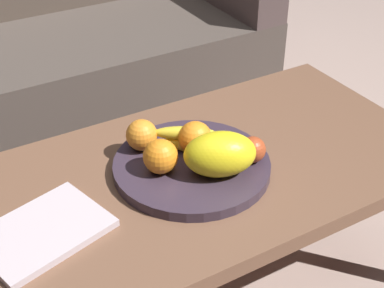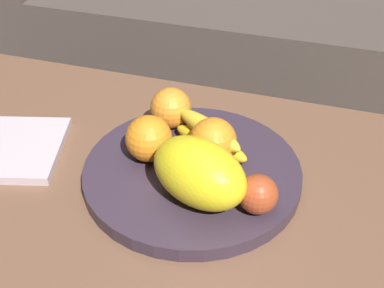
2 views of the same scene
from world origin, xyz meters
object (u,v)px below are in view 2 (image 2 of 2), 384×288
at_px(fruit_bowl, 192,174).
at_px(melon_large_front, 199,173).
at_px(coffee_table, 173,194).
at_px(apple_front, 258,194).
at_px(orange_right, 171,108).
at_px(banana_bunch, 210,142).
at_px(orange_front, 213,141).
at_px(orange_left, 149,138).
at_px(couch, 274,11).

relative_size(fruit_bowl, melon_large_front, 2.26).
distance_m(coffee_table, apple_front, 0.20).
bearing_deg(orange_right, banana_bunch, -34.38).
bearing_deg(coffee_table, apple_front, -22.75).
xyz_separation_m(apple_front, banana_bunch, (-0.11, 0.11, -0.00)).
relative_size(orange_front, orange_left, 1.00).
distance_m(orange_right, banana_bunch, 0.11).
bearing_deg(banana_bunch, couch, 93.21).
distance_m(fruit_bowl, orange_front, 0.07).
distance_m(couch, orange_right, 0.98).
height_order(orange_front, banana_bunch, orange_front).
relative_size(couch, orange_front, 21.41).
distance_m(coffee_table, couch, 1.07).
xyz_separation_m(orange_front, orange_left, (-0.10, -0.03, -0.00)).
bearing_deg(orange_right, orange_left, -91.97).
relative_size(melon_large_front, orange_front, 2.03).
height_order(couch, banana_bunch, couch).
relative_size(orange_left, orange_right, 1.06).
xyz_separation_m(melon_large_front, orange_front, (-0.01, 0.10, -0.01)).
bearing_deg(orange_left, orange_front, 13.47).
xyz_separation_m(fruit_bowl, orange_right, (-0.07, 0.11, 0.05)).
bearing_deg(coffee_table, couch, 90.26).
bearing_deg(apple_front, banana_bunch, 133.53).
bearing_deg(apple_front, coffee_table, 157.25).
xyz_separation_m(orange_front, apple_front, (0.10, -0.10, -0.01)).
bearing_deg(coffee_table, banana_bunch, 40.16).
bearing_deg(fruit_bowl, apple_front, -27.86).
height_order(couch, melon_large_front, couch).
xyz_separation_m(coffee_table, melon_large_front, (0.07, -0.07, 0.12)).
relative_size(couch, orange_right, 22.64).
height_order(melon_large_front, apple_front, melon_large_front).
xyz_separation_m(orange_left, banana_bunch, (0.10, 0.04, -0.01)).
bearing_deg(couch, apple_front, -81.85).
relative_size(couch, apple_front, 27.78).
relative_size(fruit_bowl, orange_right, 4.87).
relative_size(coffee_table, banana_bunch, 8.35).
height_order(couch, orange_front, couch).
xyz_separation_m(coffee_table, orange_left, (-0.04, 0.01, 0.11)).
height_order(melon_large_front, orange_right, melon_large_front).
height_order(melon_large_front, banana_bunch, melon_large_front).
xyz_separation_m(coffee_table, banana_bunch, (0.05, 0.04, 0.10)).
relative_size(coffee_table, apple_front, 20.72).
bearing_deg(orange_front, coffee_table, -153.96).
height_order(coffee_table, melon_large_front, melon_large_front).
relative_size(melon_large_front, orange_left, 2.04).
relative_size(couch, fruit_bowl, 4.65).
height_order(couch, orange_right, couch).
bearing_deg(orange_front, fruit_bowl, -130.57).
relative_size(orange_left, apple_front, 1.30).
distance_m(orange_left, orange_right, 0.10).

